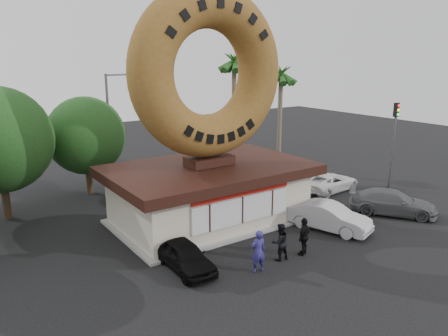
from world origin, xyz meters
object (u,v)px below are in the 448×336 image
car_silver (329,217)px  donut_shop (210,191)px  person_left (258,251)px  person_center (280,242)px  car_grey (393,202)px  car_white (330,182)px  traffic_signal (394,135)px  car_black (185,256)px  giant_donut (209,73)px  street_lamp (111,124)px  person_right (304,236)px

car_silver → donut_shop: bearing=115.0°
donut_shop → person_left: (-1.59, -6.33, -0.80)m
person_center → car_grey: person_center is taller
person_left → car_white: size_ratio=0.43×
traffic_signal → car_white: 5.48m
car_black → car_grey: (13.67, -0.99, 0.09)m
person_left → car_silver: person_left is taller
giant_donut → car_silver: giant_donut is taller
car_silver → car_grey: 5.00m
street_lamp → traffic_signal: bearing=-37.1°
car_silver → car_white: (5.45, 4.80, -0.11)m
car_black → car_grey: 13.70m
traffic_signal → car_black: bearing=-172.7°
giant_donut → person_center: 9.58m
person_left → car_black: bearing=-28.8°
person_right → car_grey: person_right is taller
person_right → car_black: (-5.38, 1.92, -0.28)m
traffic_signal → car_black: (-18.10, -2.32, -3.23)m
street_lamp → person_right: street_lamp is taller
donut_shop → street_lamp: street_lamp is taller
person_left → car_silver: 6.36m
giant_donut → person_right: size_ratio=4.92×
giant_donut → traffic_signal: bearing=-8.2°
person_center → person_right: person_right is taller
donut_shop → car_white: bearing=-0.2°
giant_donut → car_grey: 13.34m
traffic_signal → car_grey: traffic_signal is taller
street_lamp → car_white: 16.04m
car_grey → car_white: bearing=48.8°
car_white → person_right: bearing=120.5°
person_right → car_silver: 3.61m
car_silver → street_lamp: bearing=94.9°
car_grey → street_lamp: bearing=90.7°
traffic_signal → person_left: size_ratio=3.14×
traffic_signal → person_left: traffic_signal is taller
street_lamp → car_white: bearing=-40.2°
donut_shop → car_black: size_ratio=2.98×
street_lamp → car_grey: street_lamp is taller
person_center → person_left: bearing=18.6°
person_right → car_white: person_right is taller
donut_shop → street_lamp: size_ratio=1.40×
car_grey → car_white: size_ratio=1.11×
street_lamp → car_black: bearing=-98.9°
car_white → traffic_signal: bearing=-121.2°
car_white → car_silver: bearing=126.6°
street_lamp → traffic_signal: (15.86, -12.01, -0.61)m
person_center → car_white: person_center is taller
giant_donut → car_grey: giant_donut is taller
car_white → giant_donut: bearing=85.0°
person_right → car_grey: 8.34m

